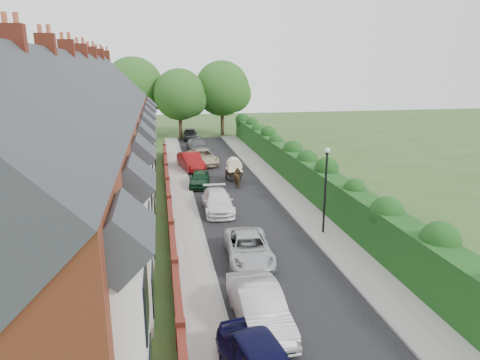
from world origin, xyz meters
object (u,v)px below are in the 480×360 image
at_px(car_grey, 198,145).
at_px(horse, 238,178).
at_px(car_green, 200,179).
at_px(car_silver_a, 259,307).
at_px(car_red, 191,161).
at_px(lamppost, 326,180).
at_px(car_silver_b, 249,248).
at_px(car_beige, 203,157).
at_px(car_black, 190,134).
at_px(horse_cart, 234,168).
at_px(car_white, 218,202).

height_order(car_grey, horse, car_grey).
bearing_deg(car_grey, car_green, -99.27).
relative_size(car_silver_a, car_red, 0.99).
xyz_separation_m(car_green, car_grey, (1.15, 14.58, 0.10)).
height_order(lamppost, car_silver_a, lamppost).
distance_m(car_silver_a, car_silver_b, 5.65).
distance_m(car_silver_b, car_red, 20.45).
bearing_deg(car_grey, car_silver_a, -96.04).
xyz_separation_m(car_red, car_beige, (1.32, 2.00, -0.06)).
height_order(car_red, car_black, car_red).
bearing_deg(horse, horse_cart, -93.64).
xyz_separation_m(car_white, car_beige, (0.44, 14.60, 0.04)).
xyz_separation_m(car_beige, horse_cart, (2.01, -7.02, 0.42)).
height_order(car_red, car_grey, car_red).
bearing_deg(lamppost, car_silver_b, -152.58).
distance_m(car_white, horse, 6.23).
distance_m(car_green, car_black, 22.93).
bearing_deg(car_silver_b, car_beige, 93.69).
bearing_deg(lamppost, car_black, 98.60).
bearing_deg(car_silver_a, car_white, 86.46).
relative_size(car_green, car_grey, 0.74).
relative_size(car_green, car_beige, 0.72).
relative_size(car_white, car_black, 1.03).
relative_size(car_beige, car_grey, 1.03).
bearing_deg(horse, car_beige, -80.90).
xyz_separation_m(lamppost, car_black, (-5.22, 34.55, -2.52)).
bearing_deg(car_silver_a, car_silver_b, 79.90).
xyz_separation_m(car_silver_b, car_grey, (0.01, 28.83, 0.08)).
bearing_deg(car_green, car_black, 97.72).
bearing_deg(car_white, car_red, 95.35).
height_order(lamppost, car_grey, lamppost).
bearing_deg(horse_cart, car_silver_b, -97.20).
distance_m(car_silver_b, horse, 13.66).
bearing_deg(horse_cart, car_grey, 98.18).
bearing_deg(car_silver_b, car_green, 98.08).
relative_size(lamppost, car_silver_a, 1.08).
height_order(car_silver_a, car_silver_b, car_silver_a).
bearing_deg(horse_cart, car_white, -107.90).
xyz_separation_m(car_grey, car_black, (-0.22, 8.33, 0.04)).
relative_size(lamppost, car_black, 1.13).
bearing_deg(car_white, horse, 68.20).
relative_size(car_grey, car_black, 1.12).
distance_m(car_red, car_beige, 2.40).
bearing_deg(car_red, horse_cart, -67.28).
relative_size(car_silver_a, horse_cart, 1.70).
distance_m(car_silver_a, car_grey, 34.43).
bearing_deg(car_grey, car_black, 86.76).
relative_size(car_white, car_beige, 0.90).
bearing_deg(horse, car_green, -16.80).
distance_m(car_beige, horse, 9.10).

